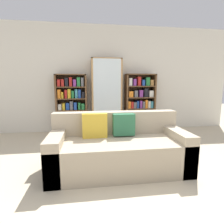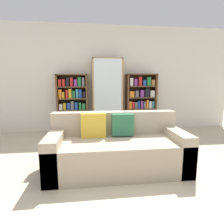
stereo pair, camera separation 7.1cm
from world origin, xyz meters
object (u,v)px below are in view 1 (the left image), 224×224
wine_bottle (135,137)px  bookshelf_left (72,105)px  bookshelf_right (140,104)px  display_cabinet (106,97)px  couch (118,149)px

wine_bottle → bookshelf_left: bearing=141.5°
wine_bottle → bookshelf_right: bearing=68.8°
bookshelf_left → display_cabinet: 0.89m
display_cabinet → couch: bearing=-91.2°
couch → bookshelf_left: bearing=112.1°
bookshelf_left → wine_bottle: 1.80m
bookshelf_right → wine_bottle: (-0.41, -1.06, -0.55)m
bookshelf_left → display_cabinet: bearing=-1.0°
wine_bottle → display_cabinet: bearing=114.3°
couch → display_cabinet: 2.11m
bookshelf_left → bookshelf_right: size_ratio=0.99×
bookshelf_left → couch: bearing=-67.9°
couch → bookshelf_left: (-0.82, 2.03, 0.42)m
bookshelf_left → display_cabinet: (0.86, -0.02, 0.20)m
display_cabinet → bookshelf_right: size_ratio=1.25×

